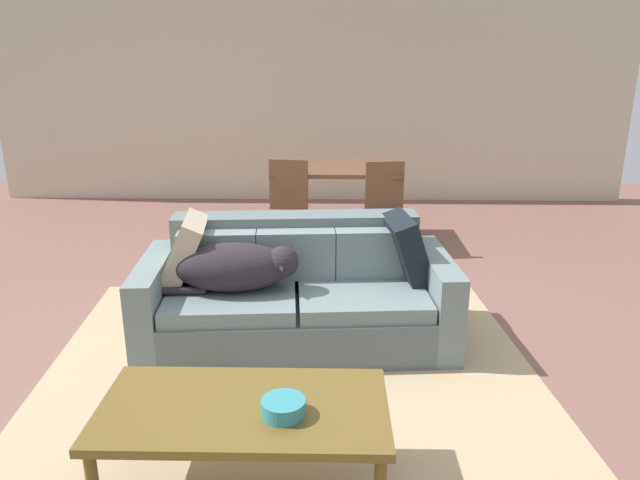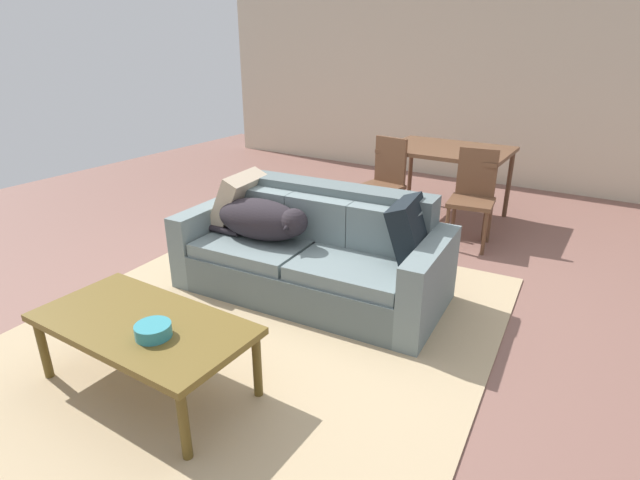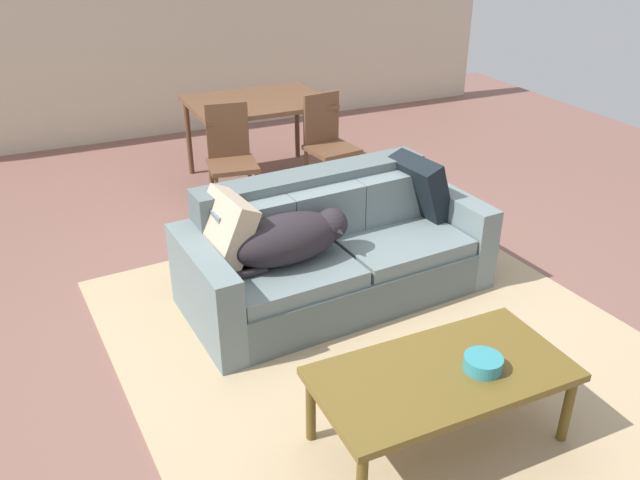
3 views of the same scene
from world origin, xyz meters
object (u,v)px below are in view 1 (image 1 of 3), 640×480
at_px(dining_chair_near_left, 286,207).
at_px(dining_chair_near_right, 386,207).
at_px(bowl_on_coffee_table, 283,407).
at_px(dining_table, 336,173).
at_px(coffee_table, 244,414).
at_px(throw_pillow_by_left_arm, 183,251).
at_px(couch, 297,295).
at_px(dog_on_left_cushion, 238,267).
at_px(throw_pillow_by_right_arm, 407,249).

bearing_deg(dining_chair_near_left, dining_chair_near_right, 9.14).
height_order(bowl_on_coffee_table, dining_table, dining_table).
xyz_separation_m(coffee_table, dining_chair_near_left, (-0.05, 3.11, 0.11)).
bearing_deg(throw_pillow_by_left_arm, bowl_on_coffee_table, -63.39).
distance_m(couch, dog_on_left_cushion, 0.47).
height_order(dining_chair_near_left, dining_chair_near_right, dining_chair_near_left).
relative_size(couch, throw_pillow_by_right_arm, 4.67).
distance_m(dining_table, dining_chair_near_left, 0.76).
height_order(throw_pillow_by_right_arm, dining_chair_near_right, dining_chair_near_right).
relative_size(coffee_table, dining_chair_near_left, 1.34).
xyz_separation_m(bowl_on_coffee_table, dining_chair_near_right, (0.69, 3.19, 0.03)).
distance_m(dog_on_left_cushion, dining_chair_near_right, 2.09).
distance_m(coffee_table, dining_table, 3.72).
relative_size(throw_pillow_by_right_arm, bowl_on_coffee_table, 2.40).
bearing_deg(throw_pillow_by_left_arm, dining_chair_near_right, 47.73).
xyz_separation_m(dog_on_left_cushion, throw_pillow_by_left_arm, (-0.38, 0.15, 0.05)).
relative_size(throw_pillow_by_right_arm, coffee_table, 0.36).
bearing_deg(coffee_table, dining_table, 83.66).
xyz_separation_m(dog_on_left_cushion, dining_chair_near_left, (0.18, 1.76, -0.06)).
bearing_deg(throw_pillow_by_right_arm, bowl_on_coffee_table, -112.77).
distance_m(dog_on_left_cushion, dining_chair_near_left, 1.77).
distance_m(throw_pillow_by_left_arm, throw_pillow_by_right_arm, 1.49).
bearing_deg(bowl_on_coffee_table, couch, 91.36).
relative_size(dog_on_left_cushion, dining_chair_near_right, 1.01).
xyz_separation_m(dining_table, dining_chair_near_right, (0.46, -0.56, -0.21)).
height_order(dining_table, dining_chair_near_left, dining_chair_near_left).
bearing_deg(coffee_table, dog_on_left_cushion, 99.49).
bearing_deg(throw_pillow_by_left_arm, throw_pillow_by_right_arm, 4.16).
distance_m(couch, throw_pillow_by_left_arm, 0.81).
distance_m(dog_on_left_cushion, bowl_on_coffee_table, 1.47).
xyz_separation_m(coffee_table, dining_table, (0.41, 3.68, 0.32)).
bearing_deg(throw_pillow_by_right_arm, couch, -171.94).
bearing_deg(couch, throw_pillow_by_right_arm, 3.90).
height_order(couch, dog_on_left_cushion, couch).
height_order(coffee_table, dining_table, dining_table).
relative_size(throw_pillow_by_left_arm, dining_chair_near_right, 0.51).
bearing_deg(coffee_table, bowl_on_coffee_table, -20.78).
bearing_deg(bowl_on_coffee_table, dining_table, 86.45).
height_order(dog_on_left_cushion, throw_pillow_by_left_arm, throw_pillow_by_left_arm).
xyz_separation_m(throw_pillow_by_left_arm, coffee_table, (0.61, -1.50, -0.22)).
bearing_deg(dining_chair_near_right, dining_chair_near_left, 173.06).
relative_size(dog_on_left_cushion, dining_chair_near_left, 0.99).
bearing_deg(dining_chair_near_right, coffee_table, -113.31).
distance_m(couch, throw_pillow_by_right_arm, 0.80).
bearing_deg(bowl_on_coffee_table, throw_pillow_by_left_arm, 116.61).
bearing_deg(dining_table, dog_on_left_cushion, -105.18).
distance_m(dining_table, dining_chair_near_right, 0.75).
distance_m(dog_on_left_cushion, throw_pillow_by_left_arm, 0.41).
bearing_deg(coffee_table, throw_pillow_by_left_arm, 112.07).
bearing_deg(bowl_on_coffee_table, coffee_table, 159.22).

